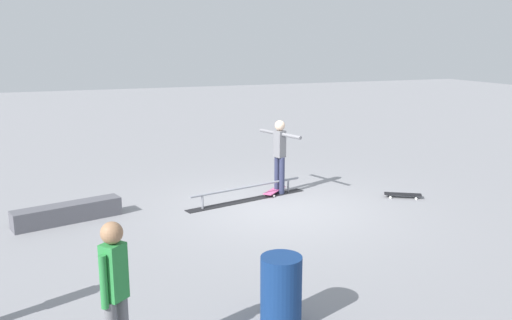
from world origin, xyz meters
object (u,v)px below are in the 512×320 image
skateboard_main (275,191)px  loose_skateboard_black (403,194)px  grind_rail (248,194)px  bystander_green_shirt (115,290)px  trash_bin (281,291)px  skater_main (280,151)px  skate_ledge (68,213)px

skateboard_main → loose_skateboard_black: (-2.51, 1.32, 0.00)m
grind_rail → bystander_green_shirt: size_ratio=1.77×
loose_skateboard_black → trash_bin: (4.73, 4.05, 0.37)m
bystander_green_shirt → trash_bin: bystander_green_shirt is taller
skater_main → bystander_green_shirt: size_ratio=1.01×
trash_bin → grind_rail: bearing=-106.1°
skater_main → bystander_green_shirt: bearing=-54.7°
grind_rail → skateboard_main: size_ratio=4.00×
skateboard_main → bystander_green_shirt: bystander_green_shirt is taller
skate_ledge → bystander_green_shirt: bystander_green_shirt is taller
grind_rail → skater_main: (-0.86, -0.26, 0.83)m
skateboard_main → grind_rail: bearing=157.8°
skateboard_main → loose_skateboard_black: 2.84m
skate_ledge → loose_skateboard_black: size_ratio=2.56×
skater_main → bystander_green_shirt: skater_main is taller
skater_main → skate_ledge: bearing=-103.1°
skate_ledge → loose_skateboard_black: skate_ledge is taller
grind_rail → loose_skateboard_black: 3.43m
skater_main → trash_bin: (2.33, 5.36, -0.53)m
skateboard_main → trash_bin: bearing=-154.3°
skate_ledge → bystander_green_shirt: bearing=93.0°
skate_ledge → trash_bin: size_ratio=2.27×
loose_skateboard_black → skateboard_main: bearing=-176.5°
grind_rail → skate_ledge: 3.70m
bystander_green_shirt → grind_rail: bearing=18.3°
trash_bin → loose_skateboard_black: bearing=-139.5°
grind_rail → skate_ledge: size_ratio=1.45×
skateboard_main → bystander_green_shirt: bearing=-168.3°
loose_skateboard_black → bystander_green_shirt: bearing=-116.0°
skater_main → loose_skateboard_black: bearing=44.0°
trash_bin → skateboard_main: bearing=-112.5°
skateboard_main → skate_ledge: bearing=142.8°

